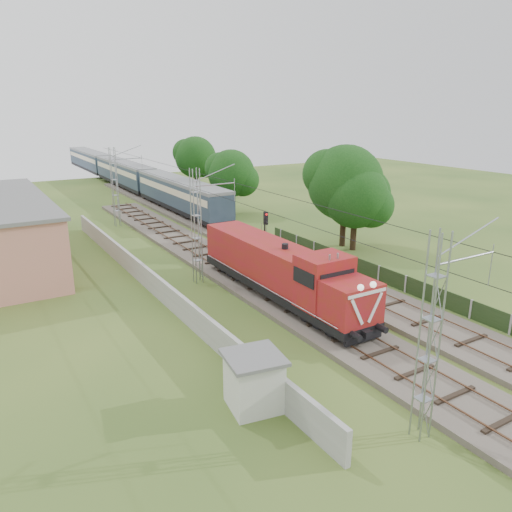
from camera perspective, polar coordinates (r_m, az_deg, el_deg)
ground at (r=27.67m, az=9.78°, el=-9.09°), size 140.00×140.00×0.00m
track_main at (r=32.73m, az=1.85°, el=-4.30°), size 4.20×70.00×0.45m
track_side at (r=45.80m, az=-1.66°, el=1.90°), size 4.20×80.00×0.45m
catenary at (r=34.46m, az=-6.75°, el=3.41°), size 3.31×70.00×8.00m
boundary_wall at (r=34.16m, az=-12.00°, el=-2.75°), size 0.25×40.00×1.50m
fence at (r=34.66m, az=16.74°, el=-3.08°), size 0.12×32.00×1.20m
locomotive at (r=31.32m, az=2.84°, el=-1.58°), size 2.76×15.77×4.00m
coach_rake at (r=78.09m, az=-14.80°, el=9.25°), size 2.88×64.16×3.33m
signal_post at (r=37.53m, az=1.07°, el=3.07°), size 0.49×0.38×4.45m
relay_hut at (r=20.99m, az=-0.25°, el=-14.12°), size 2.60×2.60×2.35m
tree_a at (r=43.02m, az=11.39°, el=6.62°), size 5.69×5.42×7.37m
tree_b at (r=43.98m, az=10.25°, el=8.13°), size 6.84×6.51×8.86m
tree_c at (r=57.45m, az=-2.79°, el=9.36°), size 5.61×5.34×7.27m
tree_d at (r=72.05m, az=-6.86°, el=11.09°), size 6.08×5.79×7.88m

